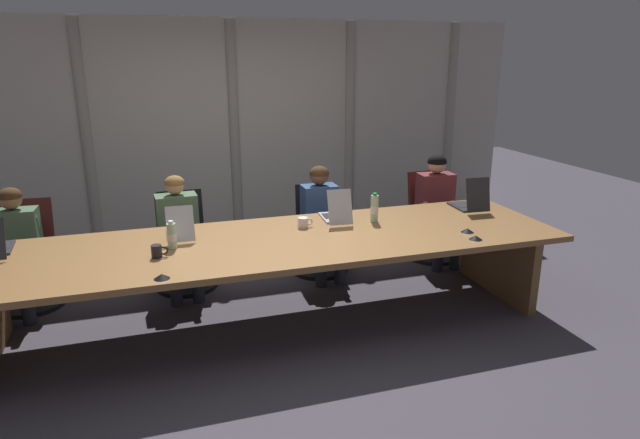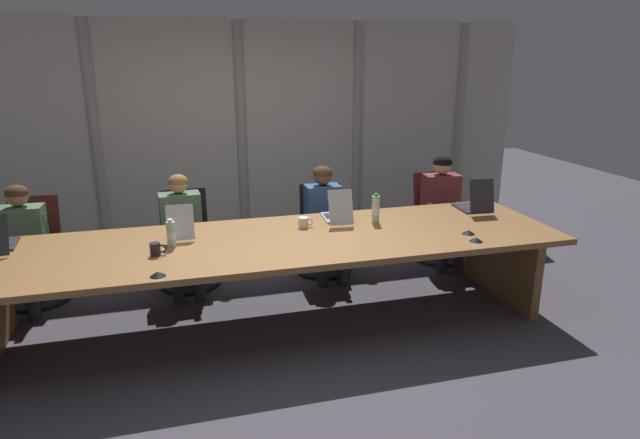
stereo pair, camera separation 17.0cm
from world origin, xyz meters
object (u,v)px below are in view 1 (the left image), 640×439
Objects in this scene: office_chair_center at (319,239)px; office_chair_right_mid at (432,226)px; office_chair_left_mid at (185,252)px; person_right_mid at (438,202)px; laptop_right_mid at (470,203)px; coffee_mug_far at (303,222)px; conference_mic_middle at (467,230)px; person_left_end at (15,244)px; laptop_center at (336,214)px; office_chair_left_end at (28,267)px; water_bottle_primary at (374,209)px; conference_mic_right_side at (162,276)px; conference_mic_left_side at (476,238)px; person_center at (322,215)px; person_left_mid at (179,229)px; water_bottle_secondary at (172,236)px; laptop_left_mid at (180,230)px.

office_chair_right_mid reaches higher than office_chair_center.
office_chair_left_mid is 0.78× the size of person_right_mid.
laptop_right_mid reaches higher than coffee_mug_far.
office_chair_center is at bearing 122.79° from conference_mic_middle.
conference_mic_middle is at bearing -13.60° from person_right_mid.
person_left_end is at bearing -84.86° from person_right_mid.
conference_mic_middle is (3.71, -1.23, 0.14)m from person_left_end.
person_left_end reaches higher than laptop_center.
laptop_right_mid is 4.18m from office_chair_left_end.
person_left_end reaches higher than water_bottle_primary.
conference_mic_middle is 1.00× the size of conference_mic_right_side.
laptop_right_mid reaches higher than conference_mic_middle.
office_chair_right_mid is 1.71m from conference_mic_left_side.
conference_mic_middle is (-0.45, -1.39, 0.42)m from office_chair_right_mid.
laptop_right_mid is 0.94m from conference_mic_left_side.
conference_mic_left_side is (3.67, -1.41, 0.14)m from person_left_end.
person_center is (2.76, -0.16, 0.29)m from office_chair_left_end.
person_right_mid reaches higher than laptop_right_mid.
office_chair_left_end is 8.61× the size of conference_mic_left_side.
office_chair_right_mid is 3.56× the size of water_bottle_primary.
person_left_mid is 0.91m from water_bottle_secondary.
laptop_center is 1.48m from person_left_mid.
person_right_mid is 10.70× the size of conference_mic_left_side.
water_bottle_secondary is at bearing -75.96° from office_chair_right_mid.
conference_mic_right_side is at bearing -37.51° from office_chair_center.
person_right_mid is (2.69, -0.15, 0.33)m from office_chair_left_mid.
office_chair_center is 0.79× the size of person_center.
person_center reaches higher than water_bottle_secondary.
office_chair_right_mid is 1.40m from person_center.
coffee_mug_far is at bearing 76.05° from office_chair_left_end.
water_bottle_secondary is at bearing 58.66° from person_left_end.
person_center reaches higher than office_chair_right_mid.
conference_mic_left_side is at bearing 54.10° from office_chair_left_mid.
laptop_center is 0.40× the size of person_left_mid.
person_left_end is 3.93m from conference_mic_left_side.
office_chair_right_mid is at bearing 89.29° from office_chair_left_mid.
person_center reaches higher than person_left_end.
office_chair_left_mid is (-1.32, 0.72, -0.47)m from laptop_center.
coffee_mug_far is (1.05, -0.06, -0.01)m from laptop_left_mid.
water_bottle_secondary reaches higher than coffee_mug_far.
person_right_mid is at bearing 17.29° from water_bottle_secondary.
water_bottle_primary is at bearing -92.31° from laptop_left_mid.
office_chair_left_mid is 0.34m from person_left_mid.
person_left_mid is 2.69m from conference_mic_left_side.
person_center reaches higher than laptop_center.
laptop_center is 1.26m from conference_mic_left_side.
person_left_end is at bearing -93.60° from office_chair_right_mid.
office_chair_left_mid is at bearing 99.17° from person_left_end.
office_chair_right_mid is 7.08× the size of coffee_mug_far.
person_center is 2.19m from conference_mic_right_side.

